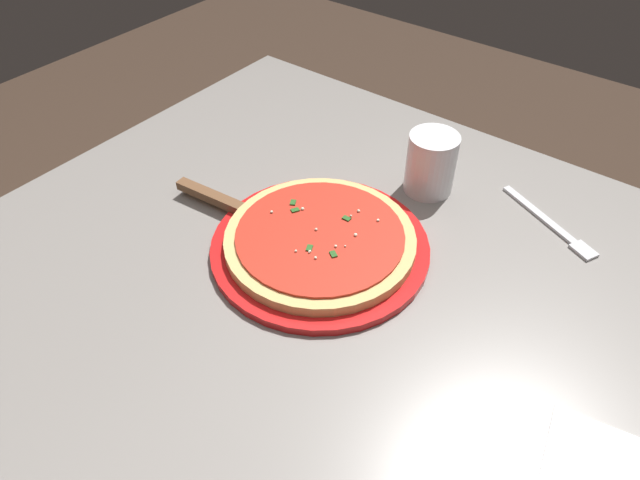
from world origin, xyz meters
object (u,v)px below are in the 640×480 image
(pizza, at_px, (320,239))
(cup_tall_drink, at_px, (432,164))
(serving_plate, at_px, (320,247))
(napkin_folded_right, at_px, (602,476))
(pizza_server, at_px, (234,205))
(fork, at_px, (552,225))

(pizza, distance_m, cup_tall_drink, 0.23)
(serving_plate, distance_m, napkin_folded_right, 0.44)
(pizza_server, distance_m, cup_tall_drink, 0.32)
(napkin_folded_right, bearing_deg, pizza, -11.72)
(napkin_folded_right, height_order, fork, fork)
(pizza_server, relative_size, cup_tall_drink, 2.23)
(cup_tall_drink, distance_m, fork, 0.20)
(cup_tall_drink, distance_m, napkin_folded_right, 0.50)
(pizza, xyz_separation_m, fork, (-0.25, -0.26, -0.02))
(pizza, xyz_separation_m, pizza_server, (0.16, 0.01, -0.00))
(fork, bearing_deg, serving_plate, 45.90)
(cup_tall_drink, height_order, napkin_folded_right, cup_tall_drink)
(serving_plate, xyz_separation_m, pizza_server, (0.16, 0.01, 0.01))
(cup_tall_drink, height_order, fork, cup_tall_drink)
(fork, bearing_deg, cup_tall_drink, 9.53)
(serving_plate, relative_size, pizza, 1.15)
(serving_plate, relative_size, cup_tall_drink, 3.16)
(pizza, xyz_separation_m, napkin_folded_right, (-0.43, 0.09, -0.02))
(pizza_server, height_order, fork, pizza_server)
(serving_plate, relative_size, pizza_server, 1.42)
(pizza_server, height_order, cup_tall_drink, cup_tall_drink)
(serving_plate, relative_size, napkin_folded_right, 2.56)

